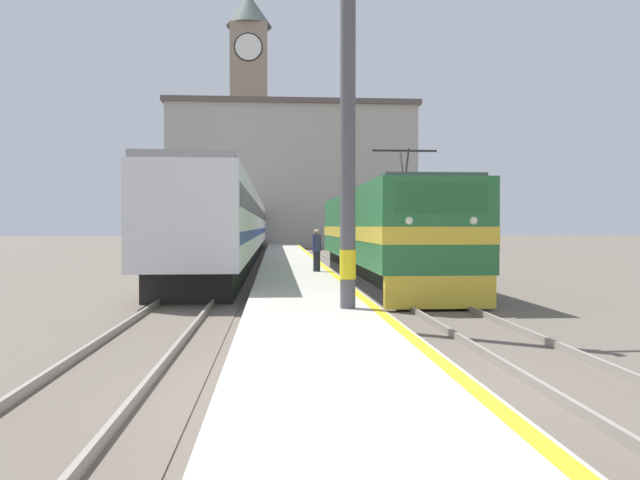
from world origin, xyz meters
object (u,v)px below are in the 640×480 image
at_px(person_on_platform, 317,249).
at_px(clock_tower, 249,112).
at_px(locomotive_train, 381,234).
at_px(catenary_mast, 351,105).
at_px(passenger_train, 237,225).

bearing_deg(person_on_platform, clock_tower, 95.08).
relative_size(locomotive_train, clock_tower, 0.60).
relative_size(catenary_mast, clock_tower, 0.29).
bearing_deg(locomotive_train, passenger_train, 112.28).
height_order(passenger_train, clock_tower, clock_tower).
height_order(locomotive_train, clock_tower, clock_tower).
bearing_deg(catenary_mast, person_on_platform, 90.03).
distance_m(catenary_mast, clock_tower, 62.39).
height_order(locomotive_train, passenger_train, locomotive_train).
bearing_deg(locomotive_train, person_on_platform, -168.64).
bearing_deg(clock_tower, passenger_train, -89.00).
xyz_separation_m(locomotive_train, catenary_mast, (-2.48, -10.90, 2.78)).
xyz_separation_m(passenger_train, catenary_mast, (3.92, -26.53, 2.41)).
height_order(person_on_platform, clock_tower, clock_tower).
xyz_separation_m(locomotive_train, passenger_train, (-6.40, 15.63, 0.36)).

